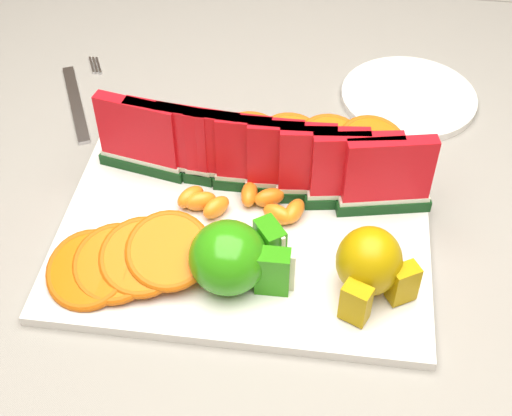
{
  "coord_description": "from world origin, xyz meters",
  "views": [
    {
      "loc": [
        0.1,
        -0.57,
        1.34
      ],
      "look_at": [
        0.03,
        -0.06,
        0.81
      ],
      "focal_mm": 50.0,
      "sensor_mm": 36.0,
      "label": 1
    }
  ],
  "objects_px": {
    "platter": "(244,230)",
    "apple_cluster": "(235,258)",
    "fork": "(78,99)",
    "side_plate": "(409,97)",
    "pear_cluster": "(370,265)"
  },
  "relations": [
    {
      "from": "platter",
      "to": "side_plate",
      "type": "relative_size",
      "value": 1.94
    },
    {
      "from": "apple_cluster",
      "to": "fork",
      "type": "relative_size",
      "value": 0.63
    },
    {
      "from": "pear_cluster",
      "to": "side_plate",
      "type": "height_order",
      "value": "pear_cluster"
    },
    {
      "from": "side_plate",
      "to": "apple_cluster",
      "type": "bearing_deg",
      "value": -117.95
    },
    {
      "from": "side_plate",
      "to": "fork",
      "type": "height_order",
      "value": "side_plate"
    },
    {
      "from": "pear_cluster",
      "to": "fork",
      "type": "bearing_deg",
      "value": 144.14
    },
    {
      "from": "apple_cluster",
      "to": "side_plate",
      "type": "xyz_separation_m",
      "value": [
        0.18,
        0.34,
        -0.04
      ]
    },
    {
      "from": "platter",
      "to": "side_plate",
      "type": "bearing_deg",
      "value": 55.68
    },
    {
      "from": "pear_cluster",
      "to": "fork",
      "type": "xyz_separation_m",
      "value": [
        -0.39,
        0.28,
        -0.05
      ]
    },
    {
      "from": "apple_cluster",
      "to": "fork",
      "type": "xyz_separation_m",
      "value": [
        -0.26,
        0.28,
        -0.04
      ]
    },
    {
      "from": "apple_cluster",
      "to": "fork",
      "type": "bearing_deg",
      "value": 132.18
    },
    {
      "from": "pear_cluster",
      "to": "side_plate",
      "type": "xyz_separation_m",
      "value": [
        0.05,
        0.34,
        -0.05
      ]
    },
    {
      "from": "platter",
      "to": "apple_cluster",
      "type": "xyz_separation_m",
      "value": [
        0.0,
        -0.07,
        0.04
      ]
    },
    {
      "from": "side_plate",
      "to": "platter",
      "type": "bearing_deg",
      "value": -124.32
    },
    {
      "from": "apple_cluster",
      "to": "fork",
      "type": "height_order",
      "value": "apple_cluster"
    }
  ]
}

